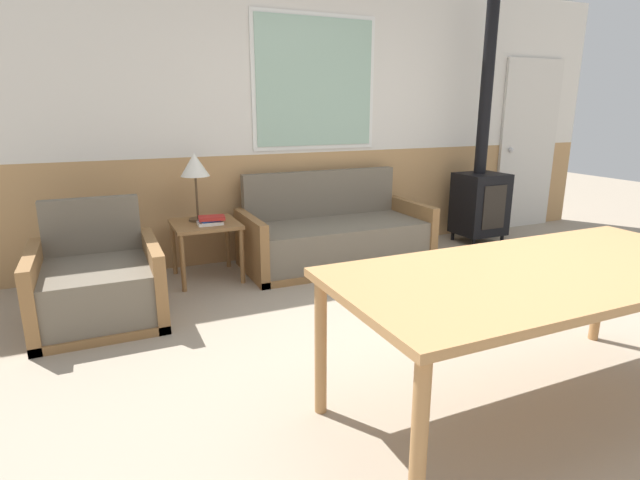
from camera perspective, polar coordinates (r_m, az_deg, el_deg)
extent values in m
plane|color=gray|center=(3.30, 19.14, -12.58)|extent=(16.00, 16.00, 0.00)
cube|color=tan|center=(5.25, -0.22, 4.39)|extent=(7.20, 0.06, 1.04)
cube|color=silver|center=(5.17, -0.23, 19.26)|extent=(7.20, 0.06, 1.66)
cube|color=white|center=(5.11, -0.55, 17.53)|extent=(1.30, 0.01, 1.28)
cube|color=#99BCA8|center=(5.10, -0.52, 17.53)|extent=(1.22, 0.02, 1.20)
cube|color=olive|center=(4.87, 1.85, -2.38)|extent=(1.78, 0.83, 0.06)
cube|color=#6B6051|center=(4.80, 1.98, -0.10)|extent=(1.62, 0.75, 0.35)
cube|color=#6B6051|center=(5.05, 0.10, 5.36)|extent=(1.62, 0.10, 0.46)
cube|color=olive|center=(4.51, -7.90, -0.70)|extent=(0.08, 0.83, 0.55)
cube|color=olive|center=(5.22, 10.30, 1.37)|extent=(0.08, 0.83, 0.55)
cube|color=olive|center=(3.94, -23.69, -8.01)|extent=(0.85, 0.88, 0.06)
cube|color=#6B6051|center=(3.85, -24.00, -5.30)|extent=(0.69, 0.80, 0.35)
cube|color=#6B6051|center=(4.14, -24.64, 1.55)|extent=(0.69, 0.10, 0.42)
cube|color=olive|center=(3.88, -29.72, -5.21)|extent=(0.08, 0.88, 0.55)
cube|color=olive|center=(3.86, -18.40, -4.02)|extent=(0.08, 0.88, 0.55)
cube|color=olive|center=(4.45, -12.99, 1.78)|extent=(0.56, 0.56, 0.03)
cylinder|color=olive|center=(4.24, -15.42, -2.62)|extent=(0.04, 0.04, 0.48)
cylinder|color=olive|center=(4.33, -8.91, -1.86)|extent=(0.04, 0.04, 0.48)
cylinder|color=olive|center=(4.71, -16.39, -0.93)|extent=(0.04, 0.04, 0.48)
cylinder|color=olive|center=(4.80, -10.50, -0.28)|extent=(0.04, 0.04, 0.48)
cylinder|color=#4C3823|center=(4.53, -13.75, 2.29)|extent=(0.16, 0.16, 0.02)
cylinder|color=#4C3823|center=(4.49, -13.91, 4.74)|extent=(0.02, 0.02, 0.37)
cone|color=silver|center=(4.45, -14.14, 8.36)|extent=(0.25, 0.25, 0.20)
cube|color=white|center=(4.35, -12.44, 1.90)|extent=(0.21, 0.15, 0.03)
cube|color=#234799|center=(4.36, -12.50, 2.21)|extent=(0.18, 0.15, 0.02)
cube|color=#B22823|center=(4.34, -12.28, 2.48)|extent=(0.24, 0.18, 0.03)
cube|color=#B27F4C|center=(2.59, 24.44, -3.31)|extent=(2.09, 0.94, 0.04)
cylinder|color=#B27F4C|center=(1.88, 11.21, -22.30)|extent=(0.06, 0.06, 0.71)
cylinder|color=#B27F4C|center=(2.48, 0.08, -12.10)|extent=(0.06, 0.06, 0.71)
cylinder|color=#B27F4C|center=(3.69, 29.40, -4.83)|extent=(0.06, 0.06, 0.71)
cylinder|color=black|center=(5.67, 17.15, -0.33)|extent=(0.04, 0.04, 0.10)
cylinder|color=black|center=(5.94, 20.07, 0.09)|extent=(0.04, 0.04, 0.10)
cylinder|color=black|center=(5.93, 14.92, 0.49)|extent=(0.04, 0.04, 0.10)
cylinder|color=black|center=(6.19, 17.82, 0.86)|extent=(0.04, 0.04, 0.10)
cube|color=black|center=(5.85, 17.79, 3.97)|extent=(0.50, 0.44, 0.67)
cube|color=black|center=(5.68, 19.29, 3.54)|extent=(0.30, 0.01, 0.47)
cylinder|color=black|center=(5.79, 18.51, 16.26)|extent=(0.13, 0.13, 1.82)
cube|color=silver|center=(6.78, 22.66, 9.94)|extent=(0.88, 0.04, 2.04)
sphere|color=silver|center=(6.54, 20.99, 9.59)|extent=(0.06, 0.06, 0.06)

